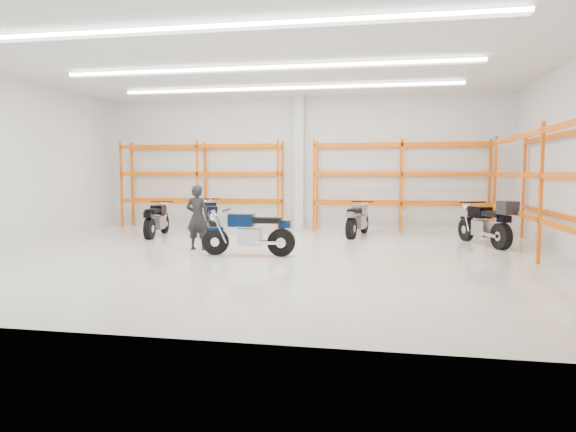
% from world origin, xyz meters
% --- Properties ---
extents(ground, '(14.00, 14.00, 0.00)m').
position_xyz_m(ground, '(0.00, 0.00, 0.00)').
color(ground, beige).
rests_on(ground, ground).
extents(room_shell, '(14.02, 12.02, 4.51)m').
position_xyz_m(room_shell, '(0.00, 0.03, 3.28)').
color(room_shell, white).
rests_on(room_shell, ground).
extents(motorcycle_main, '(2.20, 0.73, 1.08)m').
position_xyz_m(motorcycle_main, '(-0.16, -0.04, 0.51)').
color(motorcycle_main, black).
rests_on(motorcycle_main, ground).
extents(motorcycle_back_a, '(0.70, 2.12, 1.04)m').
position_xyz_m(motorcycle_back_a, '(-3.88, 2.82, 0.49)').
color(motorcycle_back_a, black).
rests_on(motorcycle_back_a, ground).
extents(motorcycle_back_b, '(1.10, 2.12, 1.10)m').
position_xyz_m(motorcycle_back_b, '(-2.41, 3.51, 0.52)').
color(motorcycle_back_b, black).
rests_on(motorcycle_back_b, ground).
extents(motorcycle_back_c, '(0.83, 2.10, 1.04)m').
position_xyz_m(motorcycle_back_c, '(2.07, 3.97, 0.49)').
color(motorcycle_back_c, black).
rests_on(motorcycle_back_c, ground).
extents(motorcycle_back_d, '(1.20, 2.31, 1.23)m').
position_xyz_m(motorcycle_back_d, '(5.53, 2.54, 0.59)').
color(motorcycle_back_d, black).
rests_on(motorcycle_back_d, ground).
extents(standing_man, '(0.62, 0.43, 1.63)m').
position_xyz_m(standing_man, '(-1.74, 0.60, 0.82)').
color(standing_man, black).
rests_on(standing_man, ground).
extents(structural_column, '(0.32, 0.32, 4.50)m').
position_xyz_m(structural_column, '(0.00, 5.82, 2.25)').
color(structural_column, white).
rests_on(structural_column, ground).
extents(pallet_racking_back_left, '(5.67, 0.87, 3.00)m').
position_xyz_m(pallet_racking_back_left, '(-3.40, 5.48, 1.79)').
color(pallet_racking_back_left, '#EC6400').
rests_on(pallet_racking_back_left, ground).
extents(pallet_racking_back_right, '(5.67, 0.87, 3.00)m').
position_xyz_m(pallet_racking_back_right, '(3.40, 5.48, 1.79)').
color(pallet_racking_back_right, '#EC6400').
rests_on(pallet_racking_back_right, ground).
extents(pallet_racking_side, '(0.87, 9.07, 3.00)m').
position_xyz_m(pallet_racking_side, '(6.48, 0.00, 1.81)').
color(pallet_racking_side, '#EC6400').
rests_on(pallet_racking_side, ground).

